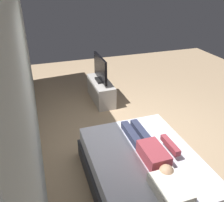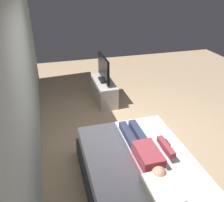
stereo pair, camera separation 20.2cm
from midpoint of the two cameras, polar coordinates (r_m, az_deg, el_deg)
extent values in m
plane|color=tan|center=(4.43, 3.58, -9.83)|extent=(10.00, 10.00, 0.00)
cube|color=silver|center=(3.86, -21.31, 6.21)|extent=(6.40, 0.10, 2.80)
cube|color=#333338|center=(3.59, 5.64, -17.57)|extent=(1.92, 1.47, 0.30)
cube|color=white|center=(3.41, 5.85, -14.38)|extent=(1.84, 1.39, 0.24)
cube|color=silver|center=(2.88, 11.48, -19.63)|extent=(0.48, 0.34, 0.12)
cube|color=#993842|center=(3.23, 7.94, -12.41)|extent=(0.48, 0.28, 0.18)
sphere|color=tan|center=(3.01, 10.77, -16.17)|extent=(0.18, 0.18, 0.18)
cube|color=#2D334C|center=(3.66, 5.36, -7.45)|extent=(0.60, 0.11, 0.11)
cube|color=#2D334C|center=(3.61, 3.01, -7.94)|extent=(0.60, 0.11, 0.11)
cube|color=#993842|center=(3.35, 11.91, -10.13)|extent=(0.40, 0.08, 0.08)
cube|color=black|center=(3.64, 11.96, -9.17)|extent=(0.15, 0.04, 0.02)
cube|color=#B7B2AD|center=(5.73, -3.67, 2.42)|extent=(1.10, 0.40, 0.50)
cube|color=black|center=(5.62, -3.75, 4.96)|extent=(0.32, 0.20, 0.05)
cube|color=black|center=(5.51, -3.85, 7.78)|extent=(0.88, 0.05, 0.54)
camera|label=1|loc=(0.10, -91.35, -0.71)|focal=38.65mm
camera|label=2|loc=(0.10, 88.65, 0.71)|focal=38.65mm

